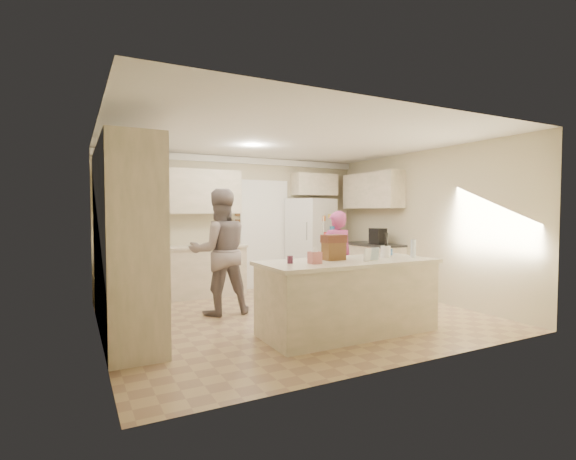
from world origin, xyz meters
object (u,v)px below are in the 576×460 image
island_base (348,298)px  utensil_crock (386,252)px  dollhouse_body (334,251)px  teen_girl (336,257)px  tissue_box (315,258)px  coffee_maker (378,236)px  refrigerator (311,242)px  teen_boy (220,252)px

island_base → utensil_crock: 0.86m
dollhouse_body → teen_girl: bearing=54.7°
island_base → tissue_box: (-0.55, -0.10, 0.56)m
coffee_maker → tissue_box: coffee_maker is taller
teen_girl → dollhouse_body: bearing=63.2°
refrigerator → coffee_maker: refrigerator is taller
utensil_crock → dollhouse_body: size_ratio=0.58×
teen_boy → refrigerator: bearing=-145.3°
utensil_crock → teen_girl: bearing=83.5°
island_base → teen_boy: (-1.13, 1.68, 0.50)m
coffee_maker → utensil_crock: 2.32m
refrigerator → teen_boy: teen_boy is taller
dollhouse_body → utensil_crock: bearing=-3.6°
teen_girl → coffee_maker: bearing=-152.0°
tissue_box → teen_boy: (-0.58, 1.78, -0.06)m
tissue_box → teen_boy: teen_boy is taller
coffee_maker → tissue_box: size_ratio=2.14×
refrigerator → teen_boy: bearing=-172.9°
refrigerator → dollhouse_body: size_ratio=6.92×
island_base → dollhouse_body: bearing=146.3°
refrigerator → teen_boy: 2.88m
refrigerator → utensil_crock: bearing=-126.2°
coffee_maker → dollhouse_body: (-2.20, -1.80, -0.03)m
utensil_crock → teen_girl: 1.44m
dollhouse_body → teen_girl: 1.69m
dollhouse_body → teen_girl: teen_girl is taller
coffee_maker → utensil_crock: size_ratio=2.00×
island_base → refrigerator: bearing=67.1°
tissue_box → teen_boy: size_ratio=0.07×
utensil_crock → tissue_box: size_ratio=1.07×
tissue_box → teen_girl: 2.08m
utensil_crock → teen_girl: teen_girl is taller
island_base → dollhouse_body: size_ratio=8.46×
coffee_maker → island_base: size_ratio=0.14×
dollhouse_body → teen_boy: size_ratio=0.14×
dollhouse_body → coffee_maker: bearing=39.3°
refrigerator → dollhouse_body: bearing=-139.7°
coffee_maker → teen_girl: (-1.24, -0.44, -0.30)m
island_base → tissue_box: tissue_box is taller
utensil_crock → teen_girl: (0.16, 1.41, -0.23)m
refrigerator → dollhouse_body: refrigerator is taller
coffee_maker → island_base: coffee_maker is taller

